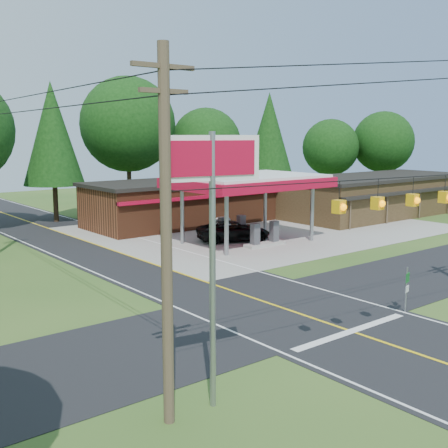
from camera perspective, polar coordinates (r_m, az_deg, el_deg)
ground at (r=25.43m, az=6.41°, el=-8.66°), size 120.00×120.00×0.00m
main_highway at (r=25.43m, az=6.41°, el=-8.64°), size 8.00×120.00×0.02m
cross_road at (r=25.43m, az=6.41°, el=-8.63°), size 70.00×7.00×0.02m
lane_center_yellow at (r=25.43m, az=6.41°, el=-8.61°), size 0.15×110.00×0.00m
gas_canopy at (r=40.02m, az=2.47°, el=4.13°), size 10.60×7.40×4.88m
convenience_store at (r=48.75m, az=-4.39°, el=2.23°), size 16.40×7.55×3.80m
strip_building at (r=56.29m, az=15.16°, el=2.86°), size 20.40×8.75×3.80m
utility_pole_near_left at (r=14.53m, az=-5.89°, el=-1.01°), size 1.80×0.30×10.00m
overhead_beacons at (r=19.68m, az=17.11°, el=4.26°), size 17.04×2.04×1.03m
treeline_backdrop at (r=44.84m, az=-15.08°, el=8.49°), size 70.27×51.59×13.30m
suv_car at (r=40.90m, az=1.00°, el=-0.73°), size 6.89×6.89×1.48m
sedan_car at (r=48.48m, az=-1.10°, el=0.81°), size 5.18×5.18×1.47m
big_stop_sign at (r=15.27m, az=-1.17°, el=2.26°), size 2.87×0.61×7.82m
route_sign_post at (r=25.83m, az=18.09°, el=-5.99°), size 0.41×0.15×2.04m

